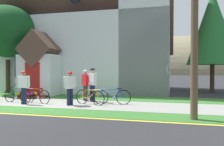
{
  "coord_description": "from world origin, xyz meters",
  "views": [
    {
      "loc": [
        6.72,
        -8.4,
        1.68
      ],
      "look_at": [
        3.4,
        4.51,
        1.46
      ],
      "focal_mm": 37.54,
      "sensor_mm": 36.0,
      "label": 1
    }
  ],
  "objects_px": {
    "church_sign": "(36,77)",
    "yard_deciduous_tree": "(8,32)",
    "bicycle_blue": "(17,95)",
    "cyclist_in_red_jersey": "(24,85)",
    "bicycle_yellow": "(90,97)",
    "cyclist_in_yellow_jersey": "(70,86)",
    "cyclist_in_blue_jersey": "(85,83)",
    "cyclist_in_green_jersey": "(92,82)",
    "bicycle_silver": "(112,97)",
    "bicycle_red": "(37,96)",
    "roadside_conifer": "(213,27)"
  },
  "relations": [
    {
      "from": "bicycle_silver",
      "to": "cyclist_in_blue_jersey",
      "type": "height_order",
      "value": "cyclist_in_blue_jersey"
    },
    {
      "from": "church_sign",
      "to": "bicycle_blue",
      "type": "distance_m",
      "value": 3.08
    },
    {
      "from": "roadside_conifer",
      "to": "yard_deciduous_tree",
      "type": "relative_size",
      "value": 1.24
    },
    {
      "from": "church_sign",
      "to": "cyclist_in_blue_jersey",
      "type": "distance_m",
      "value": 4.13
    },
    {
      "from": "bicycle_blue",
      "to": "cyclist_in_yellow_jersey",
      "type": "bearing_deg",
      "value": -2.48
    },
    {
      "from": "yard_deciduous_tree",
      "to": "bicycle_red",
      "type": "bearing_deg",
      "value": -39.35
    },
    {
      "from": "cyclist_in_yellow_jersey",
      "to": "cyclist_in_blue_jersey",
      "type": "bearing_deg",
      "value": 83.84
    },
    {
      "from": "bicycle_silver",
      "to": "yard_deciduous_tree",
      "type": "distance_m",
      "value": 9.86
    },
    {
      "from": "bicycle_silver",
      "to": "yard_deciduous_tree",
      "type": "relative_size",
      "value": 0.29
    },
    {
      "from": "bicycle_silver",
      "to": "bicycle_red",
      "type": "height_order",
      "value": "bicycle_silver"
    },
    {
      "from": "cyclist_in_red_jersey",
      "to": "yard_deciduous_tree",
      "type": "relative_size",
      "value": 0.26
    },
    {
      "from": "church_sign",
      "to": "cyclist_in_blue_jersey",
      "type": "bearing_deg",
      "value": -20.32
    },
    {
      "from": "church_sign",
      "to": "cyclist_in_green_jersey",
      "type": "height_order",
      "value": "church_sign"
    },
    {
      "from": "roadside_conifer",
      "to": "yard_deciduous_tree",
      "type": "xyz_separation_m",
      "value": [
        -14.06,
        -4.54,
        -0.47
      ]
    },
    {
      "from": "church_sign",
      "to": "yard_deciduous_tree",
      "type": "bearing_deg",
      "value": 159.11
    },
    {
      "from": "cyclist_in_yellow_jersey",
      "to": "cyclist_in_red_jersey",
      "type": "relative_size",
      "value": 0.99
    },
    {
      "from": "cyclist_in_blue_jersey",
      "to": "cyclist_in_green_jersey",
      "type": "distance_m",
      "value": 0.48
    },
    {
      "from": "bicycle_blue",
      "to": "yard_deciduous_tree",
      "type": "relative_size",
      "value": 0.29
    },
    {
      "from": "bicycle_silver",
      "to": "cyclist_in_green_jersey",
      "type": "bearing_deg",
      "value": 154.56
    },
    {
      "from": "bicycle_blue",
      "to": "cyclist_in_red_jersey",
      "type": "relative_size",
      "value": 1.1
    },
    {
      "from": "cyclist_in_yellow_jersey",
      "to": "bicycle_silver",
      "type": "bearing_deg",
      "value": 24.04
    },
    {
      "from": "bicycle_yellow",
      "to": "cyclist_in_yellow_jersey",
      "type": "height_order",
      "value": "cyclist_in_yellow_jersey"
    },
    {
      "from": "cyclist_in_red_jersey",
      "to": "bicycle_yellow",
      "type": "bearing_deg",
      "value": 13.27
    },
    {
      "from": "church_sign",
      "to": "bicycle_blue",
      "type": "relative_size",
      "value": 1.21
    },
    {
      "from": "bicycle_yellow",
      "to": "cyclist_in_red_jersey",
      "type": "distance_m",
      "value": 3.19
    },
    {
      "from": "bicycle_red",
      "to": "cyclist_in_green_jersey",
      "type": "relative_size",
      "value": 0.99
    },
    {
      "from": "cyclist_in_blue_jersey",
      "to": "cyclist_in_red_jersey",
      "type": "xyz_separation_m",
      "value": [
        -2.41,
        -1.84,
        -0.04
      ]
    },
    {
      "from": "cyclist_in_red_jersey",
      "to": "yard_deciduous_tree",
      "type": "distance_m",
      "value": 7.04
    },
    {
      "from": "church_sign",
      "to": "cyclist_in_yellow_jersey",
      "type": "height_order",
      "value": "church_sign"
    },
    {
      "from": "bicycle_silver",
      "to": "bicycle_red",
      "type": "distance_m",
      "value": 3.73
    },
    {
      "from": "church_sign",
      "to": "cyclist_in_yellow_jersey",
      "type": "xyz_separation_m",
      "value": [
        3.7,
        -3.0,
        -0.26
      ]
    },
    {
      "from": "cyclist_in_green_jersey",
      "to": "cyclist_in_blue_jersey",
      "type": "bearing_deg",
      "value": 157.97
    },
    {
      "from": "bicycle_blue",
      "to": "roadside_conifer",
      "type": "bearing_deg",
      "value": 39.42
    },
    {
      "from": "bicycle_red",
      "to": "roadside_conifer",
      "type": "relative_size",
      "value": 0.23
    },
    {
      "from": "church_sign",
      "to": "bicycle_yellow",
      "type": "height_order",
      "value": "church_sign"
    },
    {
      "from": "bicycle_blue",
      "to": "roadside_conifer",
      "type": "xyz_separation_m",
      "value": [
        10.37,
        8.52,
        4.41
      ]
    },
    {
      "from": "bicycle_red",
      "to": "church_sign",
      "type": "bearing_deg",
      "value": 123.46
    },
    {
      "from": "cyclist_in_blue_jersey",
      "to": "roadside_conifer",
      "type": "xyz_separation_m",
      "value": [
        7.29,
        7.08,
        3.82
      ]
    },
    {
      "from": "bicycle_silver",
      "to": "roadside_conifer",
      "type": "relative_size",
      "value": 0.23
    },
    {
      "from": "church_sign",
      "to": "roadside_conifer",
      "type": "distance_m",
      "value": 13.02
    },
    {
      "from": "bicycle_yellow",
      "to": "cyclist_in_blue_jersey",
      "type": "bearing_deg",
      "value": 119.81
    },
    {
      "from": "bicycle_yellow",
      "to": "cyclist_in_yellow_jersey",
      "type": "bearing_deg",
      "value": -151.11
    },
    {
      "from": "cyclist_in_red_jersey",
      "to": "roadside_conifer",
      "type": "relative_size",
      "value": 0.21
    },
    {
      "from": "cyclist_in_red_jersey",
      "to": "cyclist_in_green_jersey",
      "type": "height_order",
      "value": "cyclist_in_green_jersey"
    },
    {
      "from": "bicycle_yellow",
      "to": "bicycle_red",
      "type": "relative_size",
      "value": 0.94
    },
    {
      "from": "church_sign",
      "to": "bicycle_red",
      "type": "height_order",
      "value": "church_sign"
    },
    {
      "from": "bicycle_blue",
      "to": "cyclist_in_blue_jersey",
      "type": "height_order",
      "value": "cyclist_in_blue_jersey"
    },
    {
      "from": "bicycle_yellow",
      "to": "cyclist_in_green_jersey",
      "type": "distance_m",
      "value": 1.17
    },
    {
      "from": "bicycle_red",
      "to": "yard_deciduous_tree",
      "type": "bearing_deg",
      "value": 140.65
    },
    {
      "from": "bicycle_silver",
      "to": "cyclist_in_yellow_jersey",
      "type": "height_order",
      "value": "cyclist_in_yellow_jersey"
    }
  ]
}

